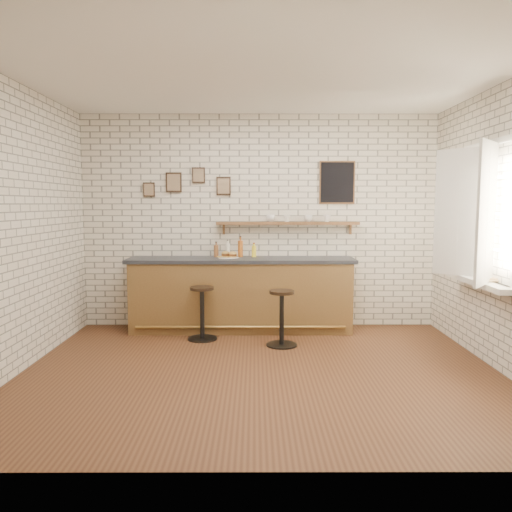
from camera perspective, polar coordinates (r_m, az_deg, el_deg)
The scene contains 21 objects.
ground at distance 5.39m, azimuth 0.53°, elevation -12.96°, with size 5.00×5.00×0.00m, color #57331E.
bar_counter at distance 6.92m, azimuth -1.71°, elevation -4.38°, with size 3.10×0.65×1.01m.
sandwich_plate at distance 6.87m, azimuth -3.18°, elevation -0.16°, with size 0.28×0.28×0.01m, color white.
ciabatta_sandwich at distance 6.87m, azimuth -3.09°, elevation 0.20°, with size 0.25×0.17×0.07m.
potato_chips at distance 6.87m, azimuth -3.38°, elevation -0.11°, with size 0.25×0.18×0.00m.
bitters_bottle_brown at distance 7.00m, azimuth -4.57°, elevation 0.61°, with size 0.07×0.07×0.22m.
bitters_bottle_white at distance 6.99m, azimuth -3.26°, elevation 0.70°, with size 0.06×0.06×0.24m.
bitters_bottle_amber at distance 6.98m, azimuth -1.79°, elevation 0.87°, with size 0.07×0.07×0.29m.
condiment_bottle_yellow at distance 6.98m, azimuth -0.24°, elevation 0.58°, with size 0.06×0.06×0.20m.
bar_stool_left at distance 6.51m, azimuth -6.17°, elevation -6.30°, with size 0.38×0.38×0.69m.
bar_stool_right at distance 6.20m, azimuth 2.96°, elevation -6.88°, with size 0.38×0.38×0.69m.
wall_shelf at distance 7.02m, azimuth 3.62°, elevation 3.74°, with size 2.00×0.18×0.18m.
shelf_cup_a at distance 7.01m, azimuth 1.68°, elevation 4.34°, with size 0.13×0.13×0.10m, color white.
shelf_cup_b at distance 7.02m, azimuth 3.56°, elevation 4.28°, with size 0.09×0.09×0.09m, color white.
shelf_cup_c at distance 7.04m, azimuth 6.03°, elevation 4.30°, with size 0.12×0.12×0.09m, color white.
shelf_cup_d at distance 7.08m, azimuth 8.12°, elevation 4.29°, with size 0.11×0.11×0.10m, color white.
back_wall_decor at distance 7.09m, azimuth 2.20°, elevation 8.36°, with size 2.96×0.02×0.56m.
window_sill at distance 6.00m, azimuth 24.12°, elevation -2.70°, with size 0.20×1.35×0.06m.
casement_window at distance 5.92m, azimuth 24.05°, elevation 4.49°, with size 0.40×1.30×1.56m.
book_lower at distance 5.85m, azimuth 24.54°, elevation -2.52°, with size 0.18×0.24×0.02m, color tan.
book_upper at distance 5.88m, azimuth 24.39°, elevation -2.28°, with size 0.15×0.20×0.02m, color tan.
Camera 1 is at (-0.06, -5.10, 1.75)m, focal length 35.00 mm.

